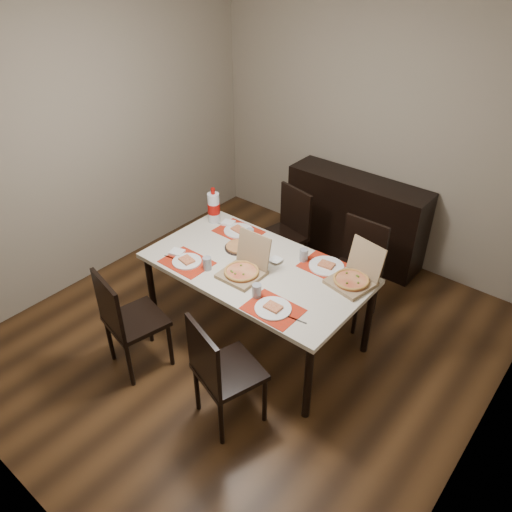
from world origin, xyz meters
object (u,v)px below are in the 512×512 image
Objects in this scene: soda_bottle at (214,208)px; dining_table at (256,273)px; chair_far_right at (356,266)px; chair_near_left at (126,319)px; dip_bowl at (276,261)px; sideboard at (355,218)px; chair_far_left at (286,230)px; chair_near_right at (220,370)px; pizza_box_center at (244,269)px.

dining_table is at bearing -22.69° from soda_bottle.
chair_far_right is 2.74× the size of soda_bottle.
chair_near_left is 8.86× the size of dip_bowl.
chair_near_left is 2.74× the size of soda_bottle.
sideboard is 1.61× the size of chair_near_left.
chair_far_left is 0.82m from soda_bottle.
chair_near_right is at bearing -93.32° from chair_far_right.
pizza_box_center reaches higher than chair_near_left.
chair_near_right is (0.40, -2.55, 0.06)m from sideboard.
soda_bottle is at bearing 148.55° from pizza_box_center.
dip_bowl is at bearing 59.62° from chair_near_left.
dip_bowl is (-0.39, -0.68, 0.25)m from chair_far_right.
chair_near_left is 0.99m from pizza_box_center.
chair_near_right is (0.38, -0.85, -0.17)m from dining_table.
chair_near_left is at bearing -120.53° from dining_table.
dip_bowl is at bearing 73.37° from pizza_box_center.
pizza_box_center is at bearing 118.42° from chair_near_right.
dip_bowl is 0.31× the size of soda_bottle.
sideboard is 1.88m from pizza_box_center.
pizza_box_center is at bearing -89.36° from sideboard.
soda_bottle is at bearing 157.31° from dining_table.
dip_bowl is at bearing -85.96° from sideboard.
chair_near_right is 8.86× the size of dip_bowl.
dip_bowl is (0.63, 1.08, 0.25)m from chair_near_left.
pizza_box_center is (0.38, -1.09, 0.29)m from chair_far_left.
chair_near_right is 1.00× the size of chair_far_right.
pizza_box_center is (-0.38, 0.71, 0.29)m from chair_near_right.
chair_near_left is at bearing -101.25° from sideboard.
pizza_box_center reaches higher than sideboard.
dip_bowl is at bearing 106.33° from chair_near_right.
soda_bottle is (-1.24, -0.51, 0.38)m from chair_far_right.
dip_bowl is 0.88m from soda_bottle.
chair_far_right is 0.82m from dip_bowl.
chair_far_left is 1.19m from pizza_box_center.
soda_bottle reaches higher than chair_far_left.
chair_near_left reaches higher than dip_bowl.
dining_table is 1.03m from chair_far_left.
sideboard is at bearing 78.75° from chair_near_left.
pizza_box_center is 0.31m from dip_bowl.
sideboard is 2.67m from chair_near_left.
chair_far_left is 8.86× the size of dip_bowl.
chair_far_right is at bearing -7.53° from chair_far_left.
chair_near_left and chair_near_right have the same top height.
chair_far_left reaches higher than dining_table.
chair_near_right is at bearing -66.02° from dining_table.
chair_near_left is 1.88m from chair_far_left.
dining_table is 1.94× the size of chair_far_right.
chair_near_right is at bearing -66.96° from chair_far_left.
dip_bowl reaches higher than dining_table.
chair_far_left is at bearing 113.04° from chair_near_right.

